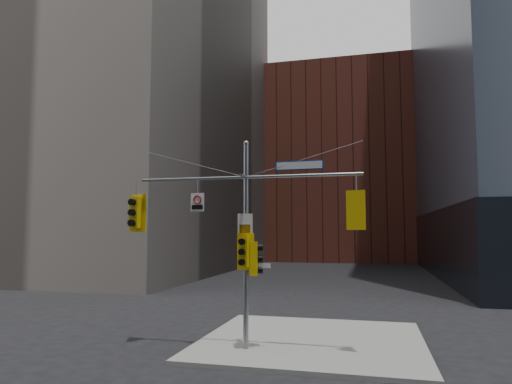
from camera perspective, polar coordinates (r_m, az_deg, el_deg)
The scene contains 13 objects.
ground at distance 14.51m, azimuth -3.55°, elevation -21.38°, with size 160.00×160.00×0.00m, color black.
sidewalk_corner at distance 17.86m, azimuth 7.04°, elevation -17.97°, with size 8.00×8.00×0.15m, color gray.
brick_midrise at distance 72.08m, azimuth 10.70°, elevation 2.97°, with size 26.00×20.00×28.00m, color maroon.
signal_assembly at distance 15.83m, azimuth -1.26°, elevation -3.83°, with size 8.00×0.80×7.30m.
traffic_light_west_arm at distance 17.48m, azimuth -14.85°, elevation -2.52°, with size 0.68×0.57×1.42m.
traffic_light_east_arm at distance 15.28m, azimuth 12.49°, elevation -2.24°, with size 0.61×0.53×1.29m.
traffic_light_pole_side at distance 15.79m, azimuth -0.10°, elevation -8.34°, with size 0.50×0.42×1.15m.
traffic_light_pole_front at distance 15.59m, azimuth -1.53°, elevation -7.46°, with size 0.60×0.50×1.26m.
street_sign_blade at distance 15.61m, azimuth 5.43°, elevation 3.33°, with size 1.67×0.12×0.33m.
regulatory_sign_arm at distance 16.42m, azimuth -7.35°, elevation -1.20°, with size 0.53×0.11×0.66m.
regulatory_sign_pole at distance 15.72m, azimuth -1.37°, elevation -4.01°, with size 0.51×0.10×0.67m.
street_blade_ew at distance 15.77m, azimuth 0.33°, elevation -9.18°, with size 0.82×0.10×0.16m.
street_blade_ns at distance 16.33m, azimuth -0.84°, elevation -9.70°, with size 0.10×0.69×0.14m.
Camera 1 is at (4.21, -13.27, 4.09)m, focal length 32.00 mm.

